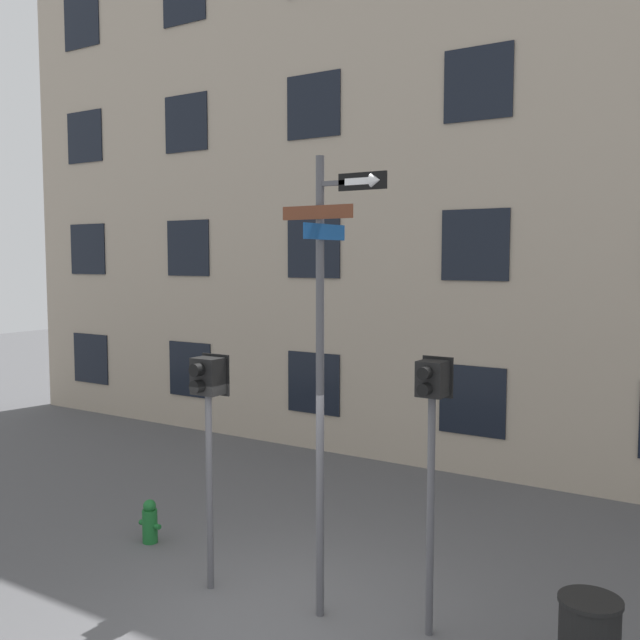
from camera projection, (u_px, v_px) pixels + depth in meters
name	position (u px, v px, depth m)	size (l,w,h in m)	color
ground_plane	(271.00, 621.00, 7.83)	(60.00, 60.00, 0.00)	#515154
building_facade	(484.00, 87.00, 12.71)	(24.00, 0.63, 14.07)	tan
street_sign_pole	(324.00, 354.00, 7.68)	(1.24, 0.80, 5.06)	#4C4C51
pedestrian_signal_left	(208.00, 404.00, 8.42)	(0.41, 0.40, 2.84)	#4C4C51
pedestrian_signal_right	(431.00, 424.00, 7.36)	(0.34, 0.40, 2.96)	#4C4C51
fire_hydrant	(150.00, 522.00, 9.98)	(0.37, 0.21, 0.62)	#196028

